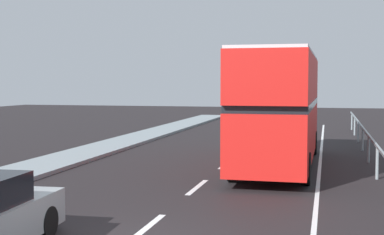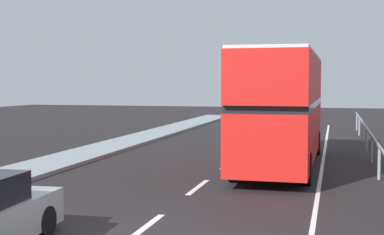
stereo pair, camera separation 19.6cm
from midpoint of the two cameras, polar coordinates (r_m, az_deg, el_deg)
The scene contains 3 objects.
lane_paint_markings at distance 18.80m, azimuth 8.92°, elevation -5.95°, with size 3.63×46.00×0.01m.
bridge_side_railing at distance 18.77m, azimuth 18.97°, elevation -3.35°, with size 0.10×42.00×1.10m.
double_decker_bus_red at distance 20.73m, azimuth 9.52°, elevation 1.15°, with size 2.57×10.43×4.17m.
Camera 2 is at (3.91, -9.55, 3.12)m, focal length 51.97 mm.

